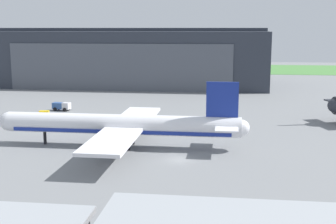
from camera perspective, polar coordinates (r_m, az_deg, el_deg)
ground_plane at (r=73.02m, az=1.35°, el=-6.09°), size 440.00×440.00×0.00m
grass_field_strip at (r=239.32m, az=5.48°, el=5.48°), size 440.00×56.00×0.08m
maintenance_hangar at (r=172.48m, az=-4.64°, el=6.88°), size 99.57×41.53×20.98m
airliner_near_left at (r=80.62m, az=-5.78°, el=-1.66°), size 45.26×37.44×11.93m
baggage_tug at (r=105.99m, az=-15.44°, el=-0.59°), size 3.18×4.45×2.32m
fuel_bowser at (r=119.15m, az=-13.25°, el=0.75°), size 4.86×2.85×2.17m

